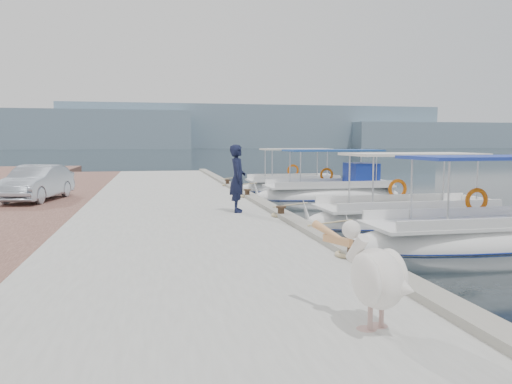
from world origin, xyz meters
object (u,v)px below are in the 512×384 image
(pelican, at_px, (374,275))
(fishing_caique_d, at_px, (331,194))
(fishing_caique_b, at_px, (491,240))
(fishing_caique_c, at_px, (405,220))
(fisherman, at_px, (238,178))
(parked_car, at_px, (37,183))
(fishing_caique_e, at_px, (293,188))

(pelican, bearing_deg, fishing_caique_d, 71.34)
(fishing_caique_b, height_order, fishing_caique_c, same)
(fisherman, relative_size, parked_car, 0.53)
(fishing_caique_d, xyz_separation_m, fishing_caique_e, (-0.69, 3.93, -0.07))
(fishing_caique_c, height_order, fisherman, fisherman)
(fishing_caique_d, distance_m, pelican, 17.73)
(fishing_caique_d, height_order, pelican, fishing_caique_d)
(fisherman, distance_m, parked_car, 7.85)
(fishing_caique_b, distance_m, pelican, 8.39)
(pelican, height_order, parked_car, parked_car)
(pelican, distance_m, parked_car, 15.28)
(fishing_caique_c, distance_m, fishing_caique_d, 7.52)
(fishing_caique_d, bearing_deg, fisherman, -127.50)
(fishing_caique_c, height_order, parked_car, fishing_caique_c)
(fisherman, height_order, parked_car, fisherman)
(fishing_caique_c, xyz_separation_m, fisherman, (-5.32, 0.22, 1.37))
(fisherman, bearing_deg, fishing_caique_d, -29.78)
(fishing_caique_b, xyz_separation_m, fishing_caique_d, (-0.25, 10.91, 0.07))
(fishing_caique_d, distance_m, fisherman, 9.29)
(fishing_caique_e, xyz_separation_m, fisherman, (-4.91, -11.23, 1.37))
(parked_car, bearing_deg, fishing_caique_c, -9.20)
(fishing_caique_c, bearing_deg, fisherman, 177.61)
(fishing_caique_e, relative_size, pelican, 4.02)
(fishing_caique_b, bearing_deg, fisherman, 148.31)
(fishing_caique_b, xyz_separation_m, fisherman, (-5.85, 3.61, 1.37))
(fishing_caique_b, height_order, fishing_caique_d, same)
(parked_car, bearing_deg, fishing_caique_e, 43.00)
(fishing_caique_b, bearing_deg, fishing_caique_c, 98.81)
(fishing_caique_b, height_order, fishing_caique_e, same)
(fishing_caique_c, xyz_separation_m, pelican, (-5.39, -9.26, 0.98))
(fishing_caique_b, xyz_separation_m, pelican, (-5.91, -5.87, 0.98))
(fisherman, bearing_deg, fishing_caique_e, -15.89)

